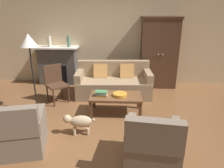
{
  "coord_description": "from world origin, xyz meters",
  "views": [
    {
      "loc": [
        0.37,
        -3.75,
        2.2
      ],
      "look_at": [
        0.15,
        0.78,
        0.55
      ],
      "focal_mm": 33.93,
      "sensor_mm": 36.0,
      "label": 1
    }
  ],
  "objects": [
    {
      "name": "mantel_vase_cream",
      "position": [
        -1.73,
        2.28,
        1.27
      ],
      "size": [
        0.1,
        0.1,
        0.3
      ],
      "primitive_type": "cylinder",
      "color": "beige",
      "rests_on": "fireplace"
    },
    {
      "name": "armchair_near_left",
      "position": [
        -1.26,
        -0.93,
        0.32
      ],
      "size": [
        0.92,
        0.92,
        0.88
      ],
      "color": "#756656",
      "rests_on": "ground"
    },
    {
      "name": "fireplace",
      "position": [
        -1.55,
        2.3,
        0.57
      ],
      "size": [
        1.26,
        0.48,
        1.12
      ],
      "color": "#4C4947",
      "rests_on": "ground"
    },
    {
      "name": "fruit_bowl",
      "position": [
        0.33,
        0.4,
        0.45
      ],
      "size": [
        0.3,
        0.3,
        0.06
      ],
      "primitive_type": "cylinder",
      "color": "orange",
      "rests_on": "coffee_table"
    },
    {
      "name": "mantel_vase_jade",
      "position": [
        -1.17,
        2.28,
        1.28
      ],
      "size": [
        0.09,
        0.09,
        0.31
      ],
      "primitive_type": "cylinder",
      "color": "slate",
      "rests_on": "fireplace"
    },
    {
      "name": "side_chair_wooden",
      "position": [
        -1.24,
        1.01,
        0.51
      ],
      "size": [
        0.62,
        0.62,
        0.9
      ],
      "color": "#472D1E",
      "rests_on": "ground"
    },
    {
      "name": "dog",
      "position": [
        -0.4,
        -0.41,
        0.25
      ],
      "size": [
        0.57,
        0.24,
        0.39
      ],
      "color": "tan",
      "rests_on": "ground"
    },
    {
      "name": "armchair_near_right",
      "position": [
        0.83,
        -1.16,
        0.32
      ],
      "size": [
        0.86,
        0.86,
        0.88
      ],
      "color": "#756656",
      "rests_on": "ground"
    },
    {
      "name": "ground_plane",
      "position": [
        0.0,
        0.0,
        0.0
      ],
      "size": [
        9.6,
        9.6,
        0.0
      ],
      "primitive_type": "plane",
      "color": "brown"
    },
    {
      "name": "book_stack",
      "position": [
        -0.06,
        0.39,
        0.47
      ],
      "size": [
        0.26,
        0.2,
        0.11
      ],
      "color": "gold",
      "rests_on": "coffee_table"
    },
    {
      "name": "back_wall",
      "position": [
        0.0,
        2.55,
        1.4
      ],
      "size": [
        7.2,
        0.1,
        2.8
      ],
      "primitive_type": "cube",
      "color": "beige",
      "rests_on": "ground"
    },
    {
      "name": "armoire",
      "position": [
        1.4,
        2.22,
        0.99
      ],
      "size": [
        1.06,
        0.57,
        1.97
      ],
      "color": "#472D1E",
      "rests_on": "ground"
    },
    {
      "name": "couch",
      "position": [
        0.16,
        1.48,
        0.32
      ],
      "size": [
        1.96,
        0.94,
        0.86
      ],
      "color": "#937A5B",
      "rests_on": "ground"
    },
    {
      "name": "coffee_table",
      "position": [
        0.24,
        0.43,
        0.37
      ],
      "size": [
        1.1,
        0.6,
        0.42
      ],
      "color": "brown",
      "rests_on": "ground"
    },
    {
      "name": "floor_lamp",
      "position": [
        -1.53,
        0.46,
        1.47
      ],
      "size": [
        0.36,
        0.36,
        1.7
      ],
      "color": "black",
      "rests_on": "ground"
    }
  ]
}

